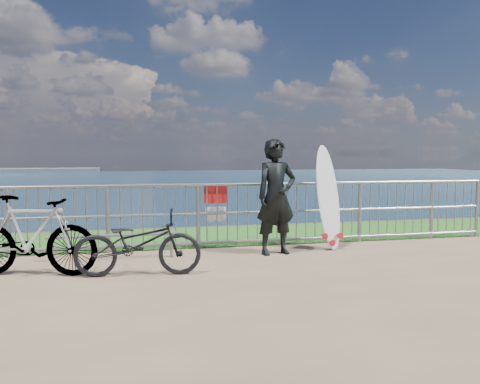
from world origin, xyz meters
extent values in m
plane|color=#225D19|center=(0.00, 2.70, 0.01)|extent=(120.00, 120.00, 0.00)
cube|color=brown|center=(0.00, 3.90, -2.50)|extent=(120.00, 0.30, 5.00)
plane|color=#19354B|center=(0.00, 90.00, -5.00)|extent=(260.00, 260.00, 0.00)
cylinder|color=gray|center=(0.00, 1.60, 1.10)|extent=(10.00, 0.06, 0.06)
cylinder|color=gray|center=(0.00, 1.60, 0.61)|extent=(10.00, 0.05, 0.05)
cylinder|color=gray|center=(0.00, 1.60, 0.10)|extent=(10.00, 0.05, 0.05)
cylinder|color=gray|center=(-3.50, 1.60, 0.55)|extent=(0.06, 0.06, 1.10)
cylinder|color=gray|center=(-2.00, 1.60, 0.55)|extent=(0.06, 0.06, 1.10)
cylinder|color=gray|center=(-0.50, 1.60, 0.55)|extent=(0.06, 0.06, 1.10)
cylinder|color=gray|center=(1.00, 1.60, 0.55)|extent=(0.06, 0.06, 1.10)
cylinder|color=gray|center=(2.50, 1.60, 0.55)|extent=(0.06, 0.06, 1.10)
cylinder|color=gray|center=(4.00, 1.60, 0.55)|extent=(0.06, 0.06, 1.10)
cylinder|color=gray|center=(5.00, 1.60, 0.55)|extent=(0.06, 0.06, 1.10)
cube|color=red|center=(-0.18, 1.66, 0.92)|extent=(0.42, 0.02, 0.30)
cube|color=white|center=(-0.18, 1.66, 0.92)|extent=(0.38, 0.01, 0.08)
cube|color=white|center=(-0.18, 1.66, 0.58)|extent=(0.36, 0.02, 0.26)
imported|color=black|center=(0.68, 0.92, 0.93)|extent=(0.75, 0.56, 1.87)
ellipsoid|color=white|center=(1.68, 1.14, 0.90)|extent=(0.58, 0.55, 1.79)
cone|color=red|center=(1.54, 1.02, 0.25)|extent=(0.11, 0.19, 0.11)
cone|color=red|center=(1.81, 1.02, 0.25)|extent=(0.11, 0.19, 0.11)
cone|color=red|center=(1.68, 1.02, 0.14)|extent=(0.11, 0.19, 0.11)
imported|color=black|center=(-1.51, 0.01, 0.44)|extent=(1.72, 0.72, 0.88)
imported|color=black|center=(-2.91, 0.31, 0.54)|extent=(1.87, 0.96, 1.08)
cylinder|color=gray|center=(-1.88, 1.03, 0.38)|extent=(1.96, 0.05, 0.05)
cylinder|color=gray|center=(-2.76, 1.03, 0.19)|extent=(0.04, 0.04, 0.38)
cylinder|color=gray|center=(-1.00, 1.03, 0.19)|extent=(0.04, 0.04, 0.38)
camera|label=1|loc=(-1.51, -6.30, 1.63)|focal=35.00mm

